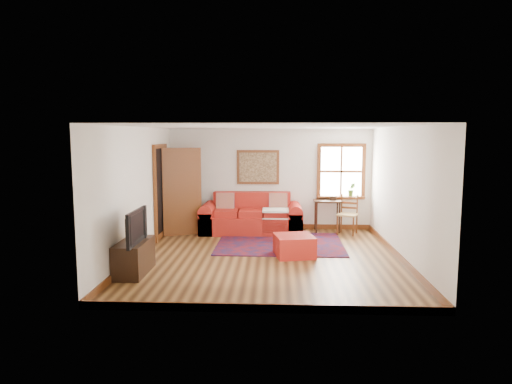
{
  "coord_description": "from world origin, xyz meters",
  "views": [
    {
      "loc": [
        0.16,
        -8.55,
        2.35
      ],
      "look_at": [
        -0.25,
        0.6,
        1.2
      ],
      "focal_mm": 32.0,
      "sensor_mm": 36.0,
      "label": 1
    }
  ],
  "objects_px": {
    "ladder_back_chair": "(348,213)",
    "media_cabinet": "(134,257)",
    "red_leather_sofa": "(252,219)",
    "side_table": "(327,205)",
    "red_ottoman": "(294,246)"
  },
  "relations": [
    {
      "from": "ladder_back_chair",
      "to": "media_cabinet",
      "type": "distance_m",
      "value": 5.3
    },
    {
      "from": "ladder_back_chair",
      "to": "media_cabinet",
      "type": "bearing_deg",
      "value": -141.04
    },
    {
      "from": "red_leather_sofa",
      "to": "ladder_back_chair",
      "type": "height_order",
      "value": "red_leather_sofa"
    },
    {
      "from": "red_leather_sofa",
      "to": "media_cabinet",
      "type": "height_order",
      "value": "red_leather_sofa"
    },
    {
      "from": "red_ottoman",
      "to": "red_leather_sofa",
      "type": "bearing_deg",
      "value": 102.78
    },
    {
      "from": "red_leather_sofa",
      "to": "red_ottoman",
      "type": "height_order",
      "value": "red_leather_sofa"
    },
    {
      "from": "ladder_back_chair",
      "to": "media_cabinet",
      "type": "relative_size",
      "value": 0.92
    },
    {
      "from": "media_cabinet",
      "to": "red_leather_sofa",
      "type": "bearing_deg",
      "value": 61.76
    },
    {
      "from": "red_leather_sofa",
      "to": "media_cabinet",
      "type": "relative_size",
      "value": 2.38
    },
    {
      "from": "red_leather_sofa",
      "to": "side_table",
      "type": "relative_size",
      "value": 3.15
    },
    {
      "from": "red_leather_sofa",
      "to": "red_ottoman",
      "type": "xyz_separation_m",
      "value": [
        0.95,
        -2.14,
        -0.11
      ]
    },
    {
      "from": "red_ottoman",
      "to": "media_cabinet",
      "type": "xyz_separation_m",
      "value": [
        -2.77,
        -1.24,
        0.08
      ]
    },
    {
      "from": "red_leather_sofa",
      "to": "media_cabinet",
      "type": "xyz_separation_m",
      "value": [
        -1.82,
        -3.39,
        -0.03
      ]
    },
    {
      "from": "red_ottoman",
      "to": "media_cabinet",
      "type": "relative_size",
      "value": 0.7
    },
    {
      "from": "red_leather_sofa",
      "to": "ladder_back_chair",
      "type": "distance_m",
      "value": 2.31
    }
  ]
}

